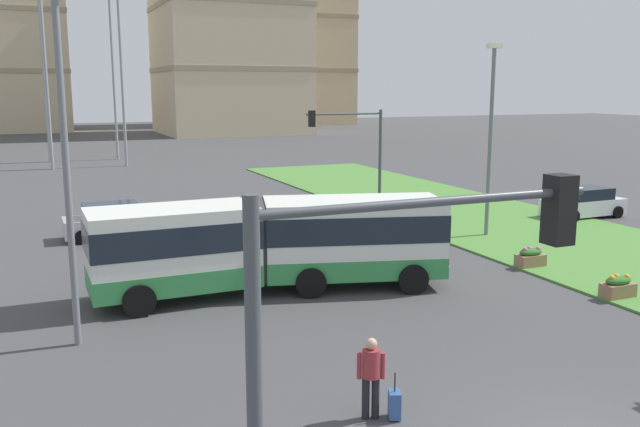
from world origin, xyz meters
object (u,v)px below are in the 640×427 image
(flower_planter_2, at_px, (618,286))
(traffic_light_far_right, at_px, (355,144))
(rolling_suitcase, at_px, (394,404))
(traffic_light_near_left, at_px, (378,354))
(articulated_bus, at_px, (272,243))
(car_silver_hatch, at_px, (114,221))
(apartment_tower_centre, at_px, (228,10))
(car_white_van, at_px, (584,203))
(pedestrian_crossing, at_px, (371,372))
(streetlight_left, at_px, (65,155))
(streetlight_median, at_px, (491,133))
(apartment_tower_eastcentre, at_px, (287,20))
(flower_planter_3, at_px, (531,257))

(flower_planter_2, bearing_deg, traffic_light_far_right, 96.77)
(rolling_suitcase, distance_m, traffic_light_near_left, 7.35)
(articulated_bus, distance_m, traffic_light_near_left, 15.49)
(car_silver_hatch, height_order, apartment_tower_centre, apartment_tower_centre)
(car_white_van, bearing_deg, pedestrian_crossing, -143.58)
(car_white_van, bearing_deg, streetlight_left, -161.89)
(traffic_light_near_left, height_order, streetlight_left, streetlight_left)
(streetlight_left, relative_size, streetlight_median, 1.07)
(rolling_suitcase, bearing_deg, traffic_light_far_right, 65.94)
(traffic_light_far_right, bearing_deg, pedestrian_crossing, -115.38)
(rolling_suitcase, xyz_separation_m, apartment_tower_eastcentre, (39.03, 109.75, 18.66))
(car_white_van, xyz_separation_m, apartment_tower_eastcentre, (19.01, 94.45, 18.22))
(pedestrian_crossing, bearing_deg, rolling_suitcase, -23.96)
(car_silver_hatch, bearing_deg, traffic_light_near_left, -90.27)
(apartment_tower_centre, bearing_deg, car_white_van, -91.35)
(car_white_van, distance_m, apartment_tower_centre, 74.95)
(streetlight_median, xyz_separation_m, apartment_tower_eastcentre, (26.55, 96.21, 14.23))
(car_white_van, height_order, traffic_light_near_left, traffic_light_near_left)
(streetlight_median, bearing_deg, rolling_suitcase, -132.67)
(flower_planter_3, xyz_separation_m, streetlight_left, (-16.27, -1.42, 4.61))
(car_silver_hatch, xyz_separation_m, flower_planter_2, (13.81, -15.88, -0.33))
(flower_planter_3, height_order, traffic_light_far_right, traffic_light_far_right)
(car_silver_hatch, relative_size, rolling_suitcase, 4.55)
(traffic_light_far_right, bearing_deg, streetlight_left, -138.67)
(streetlight_median, bearing_deg, traffic_light_far_right, 121.67)
(articulated_bus, xyz_separation_m, flower_planter_2, (9.93, -5.22, -1.23))
(car_white_van, relative_size, pedestrian_crossing, 2.54)
(articulated_bus, distance_m, car_silver_hatch, 11.38)
(articulated_bus, height_order, car_silver_hatch, articulated_bus)
(flower_planter_2, height_order, streetlight_median, streetlight_median)
(flower_planter_3, xyz_separation_m, apartment_tower_eastcentre, (28.45, 101.44, 18.55))
(car_white_van, distance_m, pedestrian_crossing, 25.44)
(pedestrian_crossing, relative_size, traffic_light_far_right, 0.31)
(flower_planter_3, relative_size, streetlight_left, 0.12)
(streetlight_left, bearing_deg, traffic_light_far_right, 41.33)
(car_white_van, relative_size, traffic_light_near_left, 0.77)
(flower_planter_3, bearing_deg, apartment_tower_eastcentre, 74.34)
(traffic_light_far_right, height_order, apartment_tower_centre, apartment_tower_centre)
(pedestrian_crossing, relative_size, flower_planter_2, 1.58)
(car_white_van, height_order, car_silver_hatch, same)
(pedestrian_crossing, height_order, flower_planter_2, pedestrian_crossing)
(pedestrian_crossing, distance_m, streetlight_median, 18.95)
(streetlight_left, xyz_separation_m, streetlight_median, (18.17, 6.65, -0.29))
(car_silver_hatch, bearing_deg, apartment_tower_eastcentre, 64.78)
(articulated_bus, bearing_deg, apartment_tower_centre, 75.03)
(car_white_van, xyz_separation_m, streetlight_median, (-7.54, -1.76, 3.99))
(pedestrian_crossing, relative_size, apartment_tower_centre, 0.05)
(pedestrian_crossing, xyz_separation_m, traffic_light_near_left, (-2.90, -5.61, 2.98))
(car_silver_hatch, bearing_deg, articulated_bus, -70.03)
(streetlight_left, bearing_deg, streetlight_median, 20.09)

